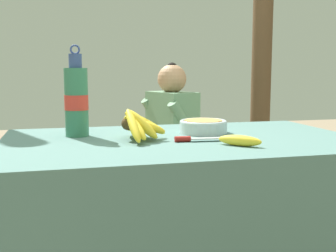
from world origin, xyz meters
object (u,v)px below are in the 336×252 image
at_px(water_bottle, 76,100).
at_px(loose_banana_front, 240,141).
at_px(seated_vendor, 166,134).
at_px(banana_bunch_green, 60,161).
at_px(support_post_far, 262,38).
at_px(serving_bowl, 203,126).
at_px(knife, 197,139).
at_px(wooden_bench, 122,176).
at_px(banana_bunch_ripe, 138,124).

xyz_separation_m(water_bottle, loose_banana_front, (0.51, -0.34, -0.12)).
relative_size(seated_vendor, banana_bunch_green, 4.16).
bearing_deg(support_post_far, seated_vendor, -163.51).
xyz_separation_m(serving_bowl, knife, (-0.09, -0.19, -0.02)).
bearing_deg(wooden_bench, seated_vendor, -9.23).
height_order(loose_banana_front, knife, loose_banana_front).
bearing_deg(banana_bunch_green, serving_bowl, -62.18).
bearing_deg(knife, wooden_bench, 99.04).
xyz_separation_m(banana_bunch_ripe, banana_bunch_green, (-0.28, 1.17, -0.37)).
relative_size(water_bottle, seated_vendor, 0.32).
bearing_deg(support_post_far, serving_bowl, -124.81).
bearing_deg(banana_bunch_green, seated_vendor, -3.93).
distance_m(water_bottle, wooden_bench, 1.21).
bearing_deg(support_post_far, banana_bunch_ripe, -130.34).
bearing_deg(banana_bunch_ripe, loose_banana_front, -32.98).
relative_size(knife, support_post_far, 0.09).
bearing_deg(loose_banana_front, serving_bowl, 94.27).
bearing_deg(wooden_bench, knife, -85.70).
distance_m(loose_banana_front, banana_bunch_green, 1.53).
distance_m(seated_vendor, banana_bunch_green, 0.68).
bearing_deg(water_bottle, seated_vendor, 59.14).
xyz_separation_m(wooden_bench, banana_bunch_green, (-0.38, -0.00, 0.12)).
distance_m(knife, support_post_far, 1.79).
relative_size(loose_banana_front, seated_vendor, 0.13).
bearing_deg(knife, loose_banana_front, -41.98).
height_order(banana_bunch_ripe, support_post_far, support_post_far).
bearing_deg(loose_banana_front, wooden_bench, 98.45).
height_order(banana_bunch_green, support_post_far, support_post_far).
height_order(loose_banana_front, seated_vendor, seated_vendor).
xyz_separation_m(loose_banana_front, wooden_bench, (-0.20, 1.37, -0.45)).
bearing_deg(seated_vendor, banana_bunch_ripe, 52.79).
xyz_separation_m(water_bottle, seated_vendor, (0.59, 0.98, -0.29)).
distance_m(knife, banana_bunch_green, 1.38).
height_order(banana_bunch_ripe, banana_bunch_green, banana_bunch_ripe).
xyz_separation_m(knife, wooden_bench, (-0.09, 1.25, -0.44)).
height_order(water_bottle, wooden_bench, water_bottle).
height_order(serving_bowl, support_post_far, support_post_far).
distance_m(wooden_bench, support_post_far, 1.40).
bearing_deg(wooden_bench, loose_banana_front, -81.55).
xyz_separation_m(loose_banana_front, support_post_far, (0.85, 1.55, 0.46)).
height_order(seated_vendor, support_post_far, support_post_far).
relative_size(water_bottle, banana_bunch_green, 1.35).
xyz_separation_m(serving_bowl, seated_vendor, (0.10, 1.02, -0.19)).
bearing_deg(water_bottle, serving_bowl, -4.63).
distance_m(loose_banana_front, knife, 0.16).
relative_size(serving_bowl, banana_bunch_green, 0.74).
xyz_separation_m(banana_bunch_green, support_post_far, (1.43, 0.18, 0.79)).
xyz_separation_m(banana_bunch_ripe, water_bottle, (-0.20, 0.14, 0.08)).
distance_m(serving_bowl, water_bottle, 0.50).
bearing_deg(support_post_far, knife, -123.66).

